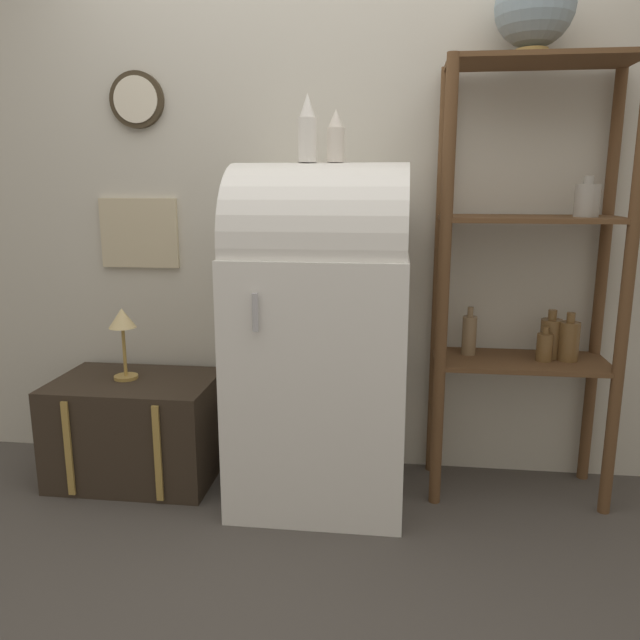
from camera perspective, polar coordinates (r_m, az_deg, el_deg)
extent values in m
plane|color=#4C4742|center=(2.77, -0.53, -17.42)|extent=(12.00, 12.00, 0.00)
cube|color=beige|center=(2.98, 0.93, 11.85)|extent=(7.00, 0.05, 2.70)
cylinder|color=#382D1E|center=(3.19, -16.40, 18.75)|extent=(0.26, 0.03, 0.26)
cylinder|color=beige|center=(3.17, -16.54, 18.78)|extent=(0.21, 0.01, 0.21)
cube|color=#C6B793|center=(3.19, -16.19, 7.63)|extent=(0.39, 0.02, 0.33)
cube|color=white|center=(2.75, 0.04, -5.24)|extent=(0.74, 0.68, 1.09)
cylinder|color=white|center=(2.63, 0.04, 7.19)|extent=(0.72, 0.64, 0.64)
cylinder|color=#B7B7BC|center=(2.35, -5.95, 0.70)|extent=(0.02, 0.02, 0.15)
cube|color=#33281E|center=(3.12, -16.39, -9.49)|extent=(0.74, 0.50, 0.48)
cube|color=#AD8942|center=(3.00, -21.99, -10.84)|extent=(0.03, 0.01, 0.44)
cube|color=#AD8942|center=(2.83, -14.59, -11.72)|extent=(0.03, 0.01, 0.44)
cylinder|color=brown|center=(2.61, 11.18, 2.32)|extent=(0.05, 0.05, 1.87)
cylinder|color=brown|center=(2.76, 26.20, 1.80)|extent=(0.05, 0.05, 1.87)
cylinder|color=brown|center=(2.93, 10.77, 3.42)|extent=(0.05, 0.05, 1.87)
cylinder|color=brown|center=(3.06, 24.30, 2.91)|extent=(0.05, 0.05, 1.87)
cube|color=brown|center=(2.89, 17.83, -3.63)|extent=(0.75, 0.35, 0.02)
cube|color=brown|center=(2.79, 18.68, 8.76)|extent=(0.75, 0.35, 0.02)
cube|color=brown|center=(2.82, 19.62, 21.44)|extent=(0.75, 0.35, 0.02)
cylinder|color=brown|center=(2.92, 21.80, -1.82)|extent=(0.09, 0.09, 0.17)
cylinder|color=brown|center=(2.89, 21.97, 0.22)|extent=(0.04, 0.04, 0.04)
cylinder|color=#7F6647|center=(2.88, 13.48, -1.39)|extent=(0.06, 0.06, 0.18)
cylinder|color=#7F6647|center=(2.86, 13.59, 0.74)|extent=(0.03, 0.03, 0.04)
cylinder|color=brown|center=(2.94, 20.34, -1.60)|extent=(0.09, 0.09, 0.17)
cylinder|color=brown|center=(2.91, 20.50, 0.46)|extent=(0.04, 0.04, 0.04)
cylinder|color=#9E998E|center=(2.82, 23.22, 10.01)|extent=(0.10, 0.10, 0.13)
cylinder|color=#9E998E|center=(2.82, 23.36, 11.68)|extent=(0.04, 0.04, 0.03)
cylinder|color=brown|center=(2.88, 19.83, -2.37)|extent=(0.07, 0.07, 0.12)
cylinder|color=brown|center=(2.86, 19.94, -0.91)|extent=(0.03, 0.03, 0.03)
cylinder|color=#AD8942|center=(2.85, 18.79, 22.02)|extent=(0.13, 0.13, 0.04)
sphere|color=#7F939E|center=(2.89, 19.06, 25.48)|extent=(0.32, 0.32, 0.32)
cylinder|color=white|center=(2.62, -1.14, 16.12)|extent=(0.08, 0.08, 0.17)
cone|color=white|center=(2.63, -1.16, 19.05)|extent=(0.06, 0.06, 0.09)
cylinder|color=silver|center=(2.61, 1.44, 15.69)|extent=(0.07, 0.07, 0.14)
cone|color=silver|center=(2.62, 1.46, 17.97)|extent=(0.06, 0.06, 0.07)
cylinder|color=#AD8942|center=(3.07, -17.30, -5.00)|extent=(0.11, 0.11, 0.02)
cylinder|color=#AD8942|center=(3.03, -17.45, -2.78)|extent=(0.02, 0.02, 0.23)
cone|color=#DBC184|center=(3.00, -17.65, 0.18)|extent=(0.13, 0.13, 0.09)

